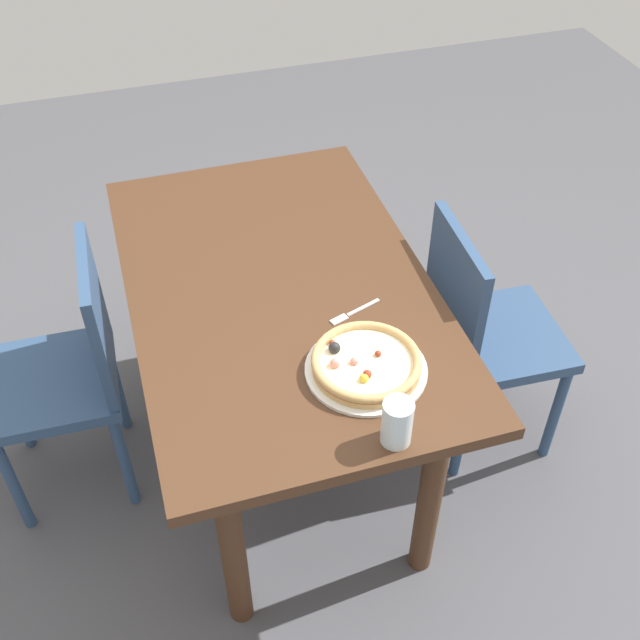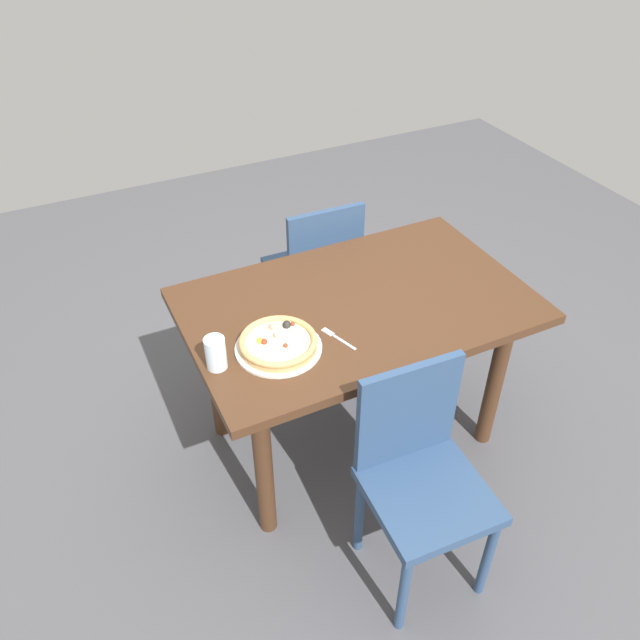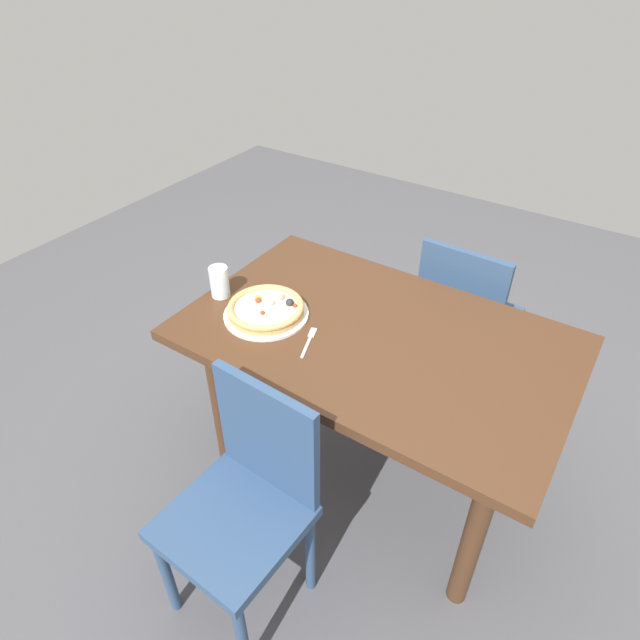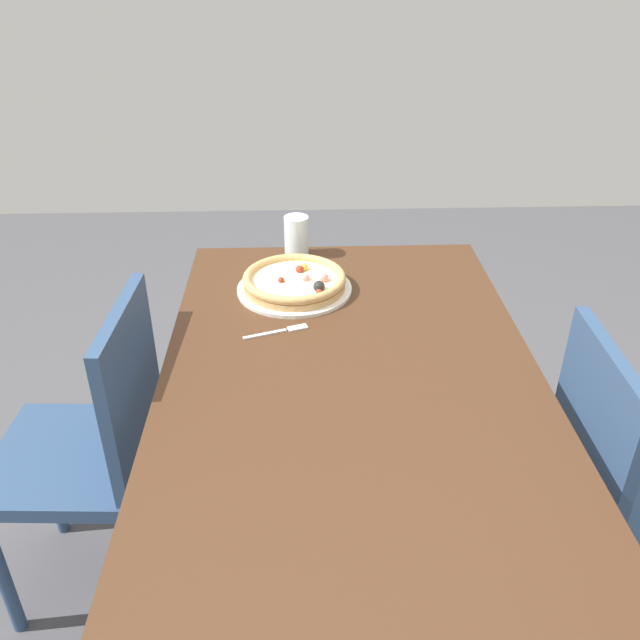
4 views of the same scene
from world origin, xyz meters
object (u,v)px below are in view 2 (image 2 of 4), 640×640
Objects in this scene: drinking_glass at (216,353)px; chair_near at (420,473)px; fork at (336,337)px; dining_table at (357,324)px; plate at (279,348)px; pizza at (278,342)px; chair_far at (316,271)px.

chair_near is at bearing -44.74° from drinking_glass.
dining_table is at bearing -67.08° from fork.
plate is 0.03m from pizza.
fork is at bearing -108.87° from chair_far.
drinking_glass reaches higher than chair_near.
plate is (-0.30, 0.52, 0.28)m from chair_near.
fork is at bearing -9.11° from pizza.
chair_near and chair_far have the same top height.
plate is at bearing -1.88° from drinking_glass.
chair_near is 1.00× the size of chair_far.
dining_table is at bearing -99.15° from chair_far.
fork is (-0.30, -0.80, 0.28)m from chair_far.
chair_far is at bearing 56.15° from pizza.
chair_far is 7.24× the size of drinking_glass.
chair_far reaches higher than fork.
pizza is (0.00, 0.00, 0.03)m from plate.
dining_table is 0.67m from chair_near.
plate is at bearing 62.16° from fork.
dining_table is 4.82× the size of pizza.
plate is at bearing -162.18° from dining_table.
fork is 0.45m from drinking_glass.
fork is at bearing -77.25° from chair_near.
plate reaches higher than fork.
drinking_glass is (-0.74, -0.76, 0.34)m from chair_far.
chair_far is (0.21, 1.28, 0.00)m from chair_near.
drinking_glass reaches higher than fork.
chair_near is 7.24× the size of drinking_glass.
pizza is 2.29× the size of drinking_glass.
chair_near is 0.66m from plate.
chair_near is at bearing -59.90° from pizza.
plate is 1.95× the size of fork.
chair_far is at bearing -39.54° from fork.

